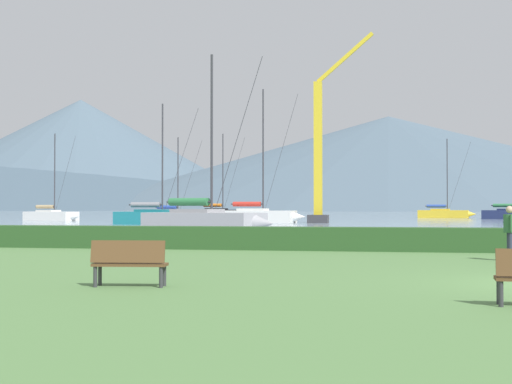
% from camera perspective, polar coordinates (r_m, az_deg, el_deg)
% --- Properties ---
extents(harbor_water, '(320.00, 246.00, 0.00)m').
position_cam_1_polar(harbor_water, '(152.83, 11.84, -1.74)').
color(harbor_water, '#8499A8').
rests_on(harbor_water, ground_plane).
extents(hedge_line, '(80.00, 1.20, 0.86)m').
position_cam_1_polar(hedge_line, '(27.03, 17.86, -3.65)').
color(hedge_line, '#284C23').
rests_on(hedge_line, ground_plane).
extents(sailboat_slip_0, '(7.51, 3.48, 9.34)m').
position_cam_1_polar(sailboat_slip_0, '(80.55, -6.50, -1.87)').
color(sailboat_slip_0, '#9E9EA3').
rests_on(sailboat_slip_0, harbor_water).
extents(sailboat_slip_1, '(8.58, 3.16, 10.93)m').
position_cam_1_polar(sailboat_slip_1, '(65.45, -7.86, -1.95)').
color(sailboat_slip_1, '#19707A').
rests_on(sailboat_slip_1, harbor_water).
extents(sailboat_slip_3, '(9.03, 3.66, 13.40)m').
position_cam_1_polar(sailboat_slip_3, '(71.91, 0.17, -1.85)').
color(sailboat_slip_3, white).
rests_on(sailboat_slip_3, harbor_water).
extents(sailboat_slip_4, '(8.67, 4.64, 11.65)m').
position_cam_1_polar(sailboat_slip_4, '(99.00, -2.91, -1.68)').
color(sailboat_slip_4, black).
rests_on(sailboat_slip_4, harbor_water).
extents(sailboat_slip_6, '(8.13, 3.43, 11.24)m').
position_cam_1_polar(sailboat_slip_6, '(105.32, 14.70, -1.63)').
color(sailboat_slip_6, gold).
rests_on(sailboat_slip_6, harbor_water).
extents(sailboat_slip_8, '(9.17, 5.44, 11.11)m').
position_cam_1_polar(sailboat_slip_8, '(44.98, -4.12, -2.27)').
color(sailboat_slip_8, '#9E9EA3').
rests_on(sailboat_slip_8, harbor_water).
extents(sailboat_slip_11, '(7.68, 4.11, 9.94)m').
position_cam_1_polar(sailboat_slip_11, '(85.05, -15.94, -1.78)').
color(sailboat_slip_11, white).
rests_on(sailboat_slip_11, harbor_water).
extents(park_bench_near_path, '(1.55, 0.64, 0.95)m').
position_cam_1_polar(park_bench_near_path, '(14.84, -10.04, -5.42)').
color(park_bench_near_path, brown).
rests_on(park_bench_near_path, ground_plane).
extents(person_seated_viewer, '(0.36, 0.57, 1.65)m').
position_cam_1_polar(person_seated_viewer, '(22.80, 19.51, -2.75)').
color(person_seated_viewer, '#2D3347').
rests_on(person_seated_viewer, ground_plane).
extents(dock_crane, '(6.47, 2.00, 18.73)m').
position_cam_1_polar(dock_crane, '(71.22, 5.11, 2.58)').
color(dock_crane, '#333338').
rests_on(dock_crane, ground_plane).
extents(distant_hill_west_ridge, '(234.81, 234.81, 65.34)m').
position_cam_1_polar(distant_hill_west_ridge, '(440.23, -13.78, 2.93)').
color(distant_hill_west_ridge, '#4C6070').
rests_on(distant_hill_west_ridge, ground_plane).
extents(distant_hill_central_peak, '(343.05, 343.05, 50.51)m').
position_cam_1_polar(distant_hill_central_peak, '(395.40, 10.49, 2.30)').
color(distant_hill_central_peak, '#4C6070').
rests_on(distant_hill_central_peak, ground_plane).
extents(distant_hill_east_ridge, '(335.15, 335.15, 35.09)m').
position_cam_1_polar(distant_hill_east_ridge, '(434.93, -16.65, 1.00)').
color(distant_hill_east_ridge, '#425666').
rests_on(distant_hill_east_ridge, ground_plane).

